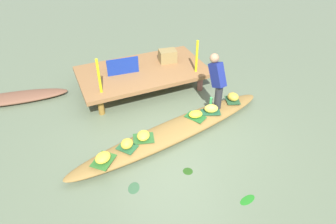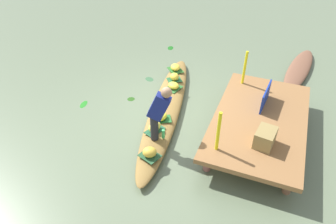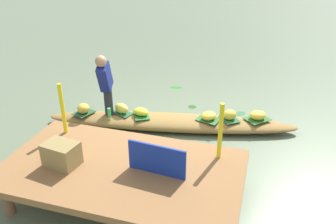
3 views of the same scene
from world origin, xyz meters
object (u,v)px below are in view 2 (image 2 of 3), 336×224
at_px(banana_bunch_0, 174,85).
at_px(banana_bunch_4, 155,127).
at_px(vendor_boat, 166,109).
at_px(water_bottle, 163,134).
at_px(banana_bunch_3, 175,67).
at_px(produce_crate, 265,138).
at_px(vendor_person, 159,111).
at_px(banana_bunch_1, 161,117).
at_px(moored_boat, 299,69).
at_px(banana_bunch_2, 150,152).
at_px(banana_bunch_5, 174,77).
at_px(market_banner, 266,97).

xyz_separation_m(banana_bunch_0, banana_bunch_4, (1.64, 0.22, 0.02)).
distance_m(vendor_boat, banana_bunch_0, 0.74).
bearing_deg(water_bottle, banana_bunch_0, -165.43).
xyz_separation_m(banana_bunch_3, produce_crate, (2.41, 2.62, 0.34)).
relative_size(vendor_person, water_bottle, 6.14).
xyz_separation_m(banana_bunch_4, water_bottle, (0.14, 0.25, -0.00)).
bearing_deg(vendor_boat, banana_bunch_3, -177.80).
xyz_separation_m(banana_bunch_1, banana_bunch_3, (-2.12, -0.47, 0.01)).
distance_m(moored_boat, banana_bunch_3, 3.48).
height_order(banana_bunch_2, banana_bunch_3, banana_bunch_2).
distance_m(vendor_boat, vendor_person, 1.43).
distance_m(banana_bunch_2, banana_bunch_5, 2.76).
xyz_separation_m(banana_bunch_1, vendor_person, (0.59, 0.20, 0.62)).
bearing_deg(moored_boat, produce_crate, 1.57).
bearing_deg(vendor_person, banana_bunch_5, -166.81).
height_order(banana_bunch_4, vendor_person, vendor_person).
distance_m(vendor_boat, banana_bunch_5, 1.12).
distance_m(banana_bunch_3, produce_crate, 3.58).
relative_size(moored_boat, banana_bunch_1, 9.08).
distance_m(banana_bunch_0, banana_bunch_1, 1.27).
bearing_deg(banana_bunch_5, vendor_boat, 10.75).
height_order(banana_bunch_1, vendor_person, vendor_person).
relative_size(banana_bunch_1, banana_bunch_2, 1.13).
bearing_deg(vendor_boat, vendor_person, 4.63).
relative_size(water_bottle, market_banner, 0.26).
relative_size(banana_bunch_1, banana_bunch_4, 1.01).
bearing_deg(produce_crate, vendor_boat, -110.35).
bearing_deg(banana_bunch_5, produce_crate, 52.14).
xyz_separation_m(banana_bunch_1, banana_bunch_4, (0.39, 0.02, 0.03)).
bearing_deg(banana_bunch_1, banana_bunch_4, 2.40).
height_order(vendor_boat, banana_bunch_3, banana_bunch_3).
relative_size(banana_bunch_0, produce_crate, 0.66).
relative_size(banana_bunch_3, banana_bunch_5, 1.22).
bearing_deg(moored_boat, banana_bunch_5, -46.59).
relative_size(banana_bunch_4, market_banner, 0.38).
relative_size(banana_bunch_3, banana_bunch_4, 1.03).
height_order(banana_bunch_5, produce_crate, produce_crate).
xyz_separation_m(banana_bunch_3, banana_bunch_5, (0.49, 0.16, 0.01)).
xyz_separation_m(banana_bunch_5, produce_crate, (1.91, 2.46, 0.33)).
bearing_deg(banana_bunch_0, banana_bunch_4, 7.47).
bearing_deg(banana_bunch_5, moored_boat, 124.85).
relative_size(vendor_person, produce_crate, 2.78).
distance_m(vendor_boat, banana_bunch_1, 0.59).
distance_m(banana_bunch_1, produce_crate, 2.19).
xyz_separation_m(vendor_boat, vendor_person, (1.13, 0.31, 0.81)).
distance_m(moored_boat, banana_bunch_1, 4.53).
bearing_deg(market_banner, banana_bunch_2, -35.40).
distance_m(banana_bunch_0, banana_bunch_3, 0.91).
bearing_deg(water_bottle, banana_bunch_3, -164.39).
bearing_deg(vendor_person, banana_bunch_1, -160.93).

